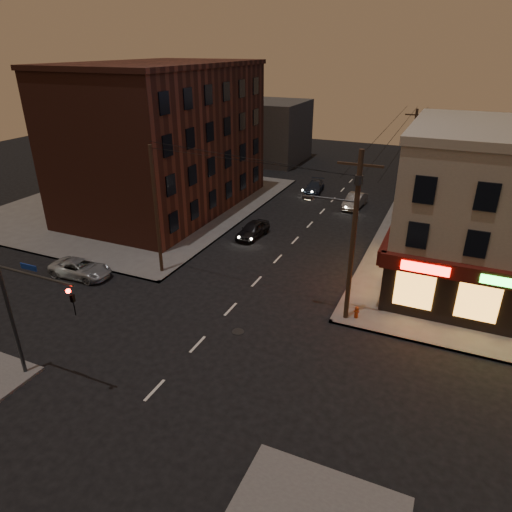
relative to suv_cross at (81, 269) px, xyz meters
The scene contains 15 objects.
ground 12.23m from the suv_cross, 17.45° to the right, with size 120.00×120.00×0.00m, color black.
sidewalk_nw 16.61m from the suv_cross, 112.49° to the left, with size 24.00×28.00×0.15m, color #514F4C.
brick_apartment 16.72m from the suv_cross, 100.53° to the left, with size 12.00×20.00×13.00m, color #4C2318.
bg_building_ne_a 42.96m from the suv_cross, 53.24° to the left, with size 10.00×12.00×7.00m, color #3F3D3A.
bg_building_nw 38.51m from the suv_cross, 92.02° to the left, with size 9.00×10.00×8.00m, color #3F3D3A.
bg_building_ne_b 53.87m from the suv_cross, 63.93° to the left, with size 8.00×8.00×6.00m, color #3F3D3A.
utility_pole_main 19.16m from the suv_cross, ahead, with size 4.20×0.44×10.00m.
utility_pole_far 34.05m from the suv_cross, 56.93° to the left, with size 0.26×0.26×9.00m, color #382619.
utility_pole_west 6.91m from the suv_cross, 30.34° to the left, with size 0.24×0.24×9.00m, color #382619.
traffic_signal 11.63m from the suv_cross, 56.72° to the right, with size 4.49×0.32×6.47m.
suv_cross is the anchor object (origin of this frame).
sedan_near 14.11m from the suv_cross, 55.04° to the left, with size 1.58×3.92×1.34m, color black.
sedan_mid 26.87m from the suv_cross, 58.02° to the left, with size 1.47×4.21×1.39m, color slate.
sedan_far 27.71m from the suv_cross, 71.09° to the left, with size 1.67×4.10×1.19m, color #192232.
fire_hydrant 19.17m from the suv_cross, ahead, with size 0.33×0.33×0.75m.
Camera 1 is at (11.32, -17.54, 14.97)m, focal length 32.00 mm.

